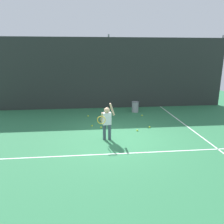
{
  "coord_description": "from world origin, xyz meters",
  "views": [
    {
      "loc": [
        -1.1,
        -7.62,
        3.04
      ],
      "look_at": [
        -0.25,
        0.51,
        0.85
      ],
      "focal_mm": 35.19,
      "sensor_mm": 36.0,
      "label": 1
    }
  ],
  "objects_px": {
    "tennis_ball_0": "(88,116)",
    "tennis_ball_5": "(150,127)",
    "tennis_ball_1": "(92,126)",
    "tennis_ball_4": "(101,127)",
    "ball_hopper": "(135,107)",
    "tennis_ball_2": "(142,115)",
    "tennis_player": "(107,121)",
    "tennis_ball_3": "(137,130)"
  },
  "relations": [
    {
      "from": "tennis_ball_3",
      "to": "ball_hopper",
      "type": "bearing_deg",
      "value": 79.95
    },
    {
      "from": "tennis_ball_0",
      "to": "tennis_ball_2",
      "type": "xyz_separation_m",
      "value": [
        2.69,
        -0.19,
        0.0
      ]
    },
    {
      "from": "tennis_ball_0",
      "to": "tennis_ball_5",
      "type": "distance_m",
      "value": 3.25
    },
    {
      "from": "ball_hopper",
      "to": "tennis_ball_5",
      "type": "xyz_separation_m",
      "value": [
        0.08,
        -2.63,
        -0.26
      ]
    },
    {
      "from": "tennis_ball_4",
      "to": "tennis_ball_5",
      "type": "bearing_deg",
      "value": -4.05
    },
    {
      "from": "tennis_ball_0",
      "to": "tennis_ball_2",
      "type": "height_order",
      "value": "same"
    },
    {
      "from": "tennis_ball_1",
      "to": "tennis_ball_4",
      "type": "bearing_deg",
      "value": -37.03
    },
    {
      "from": "ball_hopper",
      "to": "tennis_ball_2",
      "type": "relative_size",
      "value": 8.52
    },
    {
      "from": "tennis_ball_2",
      "to": "tennis_ball_4",
      "type": "xyz_separation_m",
      "value": [
        -2.15,
        -1.64,
        0.0
      ]
    },
    {
      "from": "tennis_ball_0",
      "to": "tennis_ball_4",
      "type": "distance_m",
      "value": 1.9
    },
    {
      "from": "tennis_ball_3",
      "to": "tennis_ball_5",
      "type": "xyz_separation_m",
      "value": [
        0.61,
        0.36,
        0.0
      ]
    },
    {
      "from": "tennis_ball_5",
      "to": "tennis_ball_4",
      "type": "bearing_deg",
      "value": 175.95
    },
    {
      "from": "tennis_player",
      "to": "ball_hopper",
      "type": "xyz_separation_m",
      "value": [
        1.83,
        3.78,
        -0.44
      ]
    },
    {
      "from": "tennis_ball_1",
      "to": "tennis_ball_5",
      "type": "bearing_deg",
      "value": -9.99
    },
    {
      "from": "tennis_player",
      "to": "ball_hopper",
      "type": "distance_m",
      "value": 4.22
    },
    {
      "from": "tennis_ball_0",
      "to": "tennis_ball_4",
      "type": "relative_size",
      "value": 1.0
    },
    {
      "from": "ball_hopper",
      "to": "tennis_ball_1",
      "type": "distance_m",
      "value": 3.22
    },
    {
      "from": "tennis_ball_2",
      "to": "tennis_ball_3",
      "type": "xyz_separation_m",
      "value": [
        -0.71,
        -2.14,
        0.0
      ]
    },
    {
      "from": "ball_hopper",
      "to": "tennis_ball_2",
      "type": "height_order",
      "value": "ball_hopper"
    },
    {
      "from": "ball_hopper",
      "to": "tennis_ball_1",
      "type": "relative_size",
      "value": 8.52
    },
    {
      "from": "tennis_ball_5",
      "to": "tennis_ball_2",
      "type": "bearing_deg",
      "value": 86.62
    },
    {
      "from": "ball_hopper",
      "to": "tennis_ball_0",
      "type": "height_order",
      "value": "ball_hopper"
    },
    {
      "from": "ball_hopper",
      "to": "tennis_player",
      "type": "bearing_deg",
      "value": -115.83
    },
    {
      "from": "tennis_ball_0",
      "to": "tennis_ball_4",
      "type": "bearing_deg",
      "value": -73.44
    },
    {
      "from": "ball_hopper",
      "to": "tennis_ball_2",
      "type": "distance_m",
      "value": 0.9
    },
    {
      "from": "tennis_ball_3",
      "to": "tennis_ball_4",
      "type": "height_order",
      "value": "same"
    },
    {
      "from": "tennis_ball_1",
      "to": "tennis_ball_5",
      "type": "xyz_separation_m",
      "value": [
        2.42,
        -0.43,
        0.0
      ]
    },
    {
      "from": "tennis_ball_0",
      "to": "tennis_ball_5",
      "type": "relative_size",
      "value": 1.0
    },
    {
      "from": "tennis_ball_0",
      "to": "tennis_ball_5",
      "type": "xyz_separation_m",
      "value": [
        2.59,
        -1.97,
        0.0
      ]
    },
    {
      "from": "tennis_ball_1",
      "to": "tennis_ball_4",
      "type": "height_order",
      "value": "same"
    },
    {
      "from": "tennis_ball_2",
      "to": "tennis_ball_4",
      "type": "height_order",
      "value": "same"
    },
    {
      "from": "tennis_ball_1",
      "to": "tennis_ball_4",
      "type": "xyz_separation_m",
      "value": [
        0.37,
        -0.28,
        0.0
      ]
    },
    {
      "from": "tennis_player",
      "to": "tennis_ball_0",
      "type": "distance_m",
      "value": 3.27
    },
    {
      "from": "tennis_ball_0",
      "to": "tennis_ball_3",
      "type": "distance_m",
      "value": 3.06
    },
    {
      "from": "tennis_ball_0",
      "to": "tennis_ball_4",
      "type": "xyz_separation_m",
      "value": [
        0.54,
        -1.83,
        0.0
      ]
    },
    {
      "from": "tennis_ball_0",
      "to": "tennis_ball_2",
      "type": "relative_size",
      "value": 1.0
    },
    {
      "from": "ball_hopper",
      "to": "tennis_ball_0",
      "type": "distance_m",
      "value": 2.61
    },
    {
      "from": "ball_hopper",
      "to": "tennis_ball_0",
      "type": "bearing_deg",
      "value": -165.3
    },
    {
      "from": "tennis_ball_0",
      "to": "tennis_ball_3",
      "type": "height_order",
      "value": "same"
    },
    {
      "from": "ball_hopper",
      "to": "tennis_ball_5",
      "type": "height_order",
      "value": "ball_hopper"
    },
    {
      "from": "tennis_ball_2",
      "to": "tennis_ball_5",
      "type": "bearing_deg",
      "value": -93.38
    },
    {
      "from": "tennis_ball_0",
      "to": "tennis_ball_1",
      "type": "distance_m",
      "value": 1.55
    }
  ]
}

